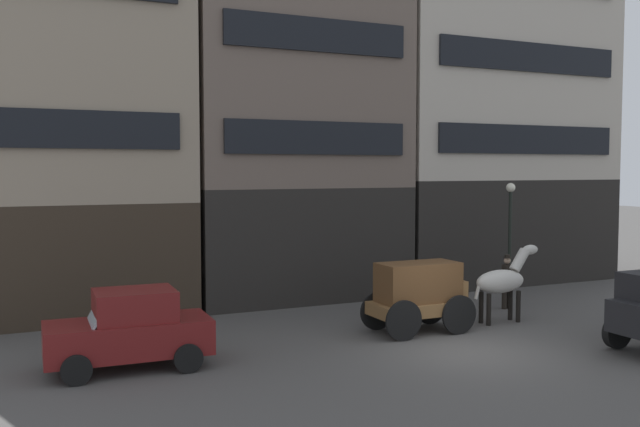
{
  "coord_description": "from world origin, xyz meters",
  "views": [
    {
      "loc": [
        -10.68,
        -14.31,
        4.62
      ],
      "look_at": [
        -3.16,
        1.88,
        3.47
      ],
      "focal_mm": 39.22,
      "sensor_mm": 36.0,
      "label": 1
    }
  ],
  "objects_px": {
    "sedan_dark": "(130,330)",
    "fire_hydrant_curbside": "(446,295)",
    "draft_horse": "(503,280)",
    "streetlamp_curbside": "(510,224)",
    "pedestrian_officer": "(507,279)",
    "cargo_wagon": "(420,292)"
  },
  "relations": [
    {
      "from": "cargo_wagon",
      "to": "fire_hydrant_curbside",
      "type": "relative_size",
      "value": 3.5
    },
    {
      "from": "draft_horse",
      "to": "streetlamp_curbside",
      "type": "height_order",
      "value": "streetlamp_curbside"
    },
    {
      "from": "streetlamp_curbside",
      "to": "sedan_dark",
      "type": "bearing_deg",
      "value": -167.53
    },
    {
      "from": "sedan_dark",
      "to": "streetlamp_curbside",
      "type": "relative_size",
      "value": 0.91
    },
    {
      "from": "pedestrian_officer",
      "to": "fire_hydrant_curbside",
      "type": "height_order",
      "value": "pedestrian_officer"
    },
    {
      "from": "sedan_dark",
      "to": "fire_hydrant_curbside",
      "type": "xyz_separation_m",
      "value": [
        10.74,
        2.78,
        -0.49
      ]
    },
    {
      "from": "cargo_wagon",
      "to": "pedestrian_officer",
      "type": "height_order",
      "value": "cargo_wagon"
    },
    {
      "from": "streetlamp_curbside",
      "to": "fire_hydrant_curbside",
      "type": "xyz_separation_m",
      "value": [
        -2.8,
        -0.21,
        -2.24
      ]
    },
    {
      "from": "fire_hydrant_curbside",
      "to": "sedan_dark",
      "type": "bearing_deg",
      "value": -165.48
    },
    {
      "from": "draft_horse",
      "to": "pedestrian_officer",
      "type": "bearing_deg",
      "value": 46.89
    },
    {
      "from": "draft_horse",
      "to": "sedan_dark",
      "type": "height_order",
      "value": "draft_horse"
    },
    {
      "from": "cargo_wagon",
      "to": "streetlamp_curbside",
      "type": "bearing_deg",
      "value": 26.37
    },
    {
      "from": "pedestrian_officer",
      "to": "sedan_dark",
      "type": "bearing_deg",
      "value": -171.55
    },
    {
      "from": "pedestrian_officer",
      "to": "streetlamp_curbside",
      "type": "relative_size",
      "value": 0.44
    },
    {
      "from": "cargo_wagon",
      "to": "sedan_dark",
      "type": "distance_m",
      "value": 8.06
    },
    {
      "from": "draft_horse",
      "to": "sedan_dark",
      "type": "xyz_separation_m",
      "value": [
        -11.01,
        -0.28,
        -0.36
      ]
    },
    {
      "from": "sedan_dark",
      "to": "pedestrian_officer",
      "type": "bearing_deg",
      "value": 8.45
    },
    {
      "from": "cargo_wagon",
      "to": "streetlamp_curbside",
      "type": "distance_m",
      "value": 6.31
    },
    {
      "from": "streetlamp_curbside",
      "to": "fire_hydrant_curbside",
      "type": "height_order",
      "value": "streetlamp_curbside"
    },
    {
      "from": "draft_horse",
      "to": "streetlamp_curbside",
      "type": "relative_size",
      "value": 0.57
    },
    {
      "from": "fire_hydrant_curbside",
      "to": "draft_horse",
      "type": "bearing_deg",
      "value": -83.87
    },
    {
      "from": "sedan_dark",
      "to": "streetlamp_curbside",
      "type": "height_order",
      "value": "streetlamp_curbside"
    }
  ]
}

